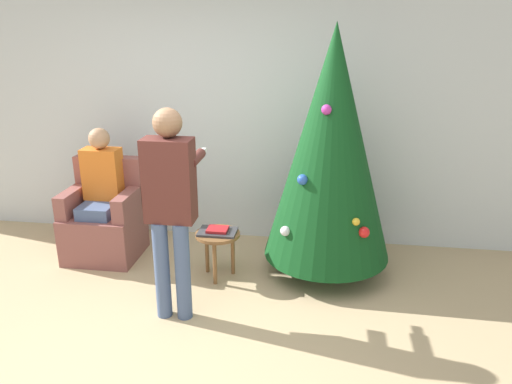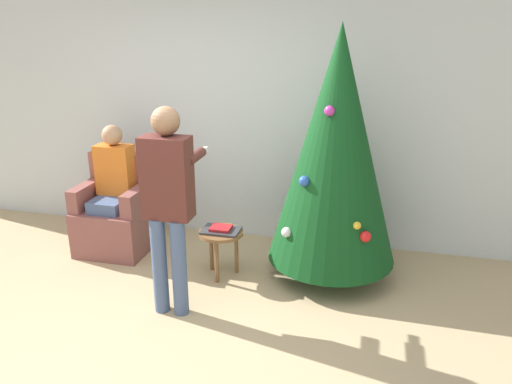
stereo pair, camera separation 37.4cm
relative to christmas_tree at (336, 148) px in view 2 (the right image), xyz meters
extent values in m
plane|color=tan|center=(-1.18, -1.50, -1.21)|extent=(14.00, 14.00, 0.00)
cube|color=silver|center=(-1.18, 0.73, 0.14)|extent=(8.00, 0.06, 2.70)
cylinder|color=brown|center=(0.00, 0.00, -1.12)|extent=(0.10, 0.10, 0.18)
cone|color=#0F4219|center=(0.00, 0.00, 0.00)|extent=(1.14, 1.14, 2.06)
sphere|color=#B23399|center=(-0.05, -0.20, 0.35)|extent=(0.09, 0.09, 0.09)
sphere|color=red|center=(0.31, -0.37, -0.64)|extent=(0.09, 0.09, 0.09)
sphere|color=white|center=(-0.35, -0.34, -0.68)|extent=(0.09, 0.09, 0.09)
sphere|color=gold|center=(0.23, -0.38, -0.54)|extent=(0.07, 0.07, 0.07)
sphere|color=#2856B2|center=(-0.22, -0.29, -0.23)|extent=(0.09, 0.09, 0.09)
sphere|color=red|center=(0.27, 0.28, -0.31)|extent=(0.10, 0.10, 0.10)
cube|color=brown|center=(-2.18, 0.00, -0.98)|extent=(0.68, 0.63, 0.46)
cube|color=brown|center=(-2.18, 0.25, -0.50)|extent=(0.68, 0.14, 0.50)
cube|color=brown|center=(-2.46, 0.00, -0.63)|extent=(0.12, 0.56, 0.23)
cube|color=brown|center=(-1.90, 0.00, -0.63)|extent=(0.12, 0.56, 0.23)
cylinder|color=#475B84|center=(-2.28, -0.20, -0.98)|extent=(0.11, 0.11, 0.46)
cylinder|color=#475B84|center=(-2.08, -0.20, -0.98)|extent=(0.11, 0.11, 0.46)
cube|color=#475B84|center=(-2.18, -0.05, -0.69)|extent=(0.32, 0.40, 0.12)
cube|color=orange|center=(-2.18, 0.10, -0.38)|extent=(0.36, 0.20, 0.50)
sphere|color=tan|center=(-2.18, 0.10, -0.03)|extent=(0.20, 0.20, 0.20)
cylinder|color=#475B84|center=(-1.26, -0.94, -0.81)|extent=(0.12, 0.12, 0.80)
cylinder|color=#475B84|center=(-1.09, -0.94, -0.81)|extent=(0.12, 0.12, 0.80)
cube|color=#562823|center=(-1.18, -0.88, -0.09)|extent=(0.37, 0.20, 0.64)
sphere|color=#936B4C|center=(-1.18, -0.84, 0.34)|extent=(0.22, 0.22, 0.22)
cylinder|color=#562823|center=(-1.34, -0.69, 0.04)|extent=(0.08, 0.30, 0.08)
cylinder|color=#562823|center=(-1.02, -0.69, 0.04)|extent=(0.08, 0.30, 0.08)
cube|color=white|center=(-1.02, -0.50, 0.04)|extent=(0.04, 0.14, 0.04)
cylinder|color=brown|center=(-0.97, -0.25, -0.79)|extent=(0.40, 0.40, 0.03)
cylinder|color=brown|center=(-0.97, -0.39, -1.01)|extent=(0.04, 0.04, 0.41)
cylinder|color=brown|center=(-0.85, -0.18, -1.01)|extent=(0.04, 0.04, 0.41)
cylinder|color=brown|center=(-1.09, -0.18, -1.01)|extent=(0.04, 0.04, 0.41)
cube|color=#38383D|center=(-0.97, -0.25, -0.76)|extent=(0.34, 0.24, 0.02)
cube|color=#B21E23|center=(-0.97, -0.25, -0.74)|extent=(0.18, 0.16, 0.02)
camera|label=1|loc=(-0.04, -4.26, 1.05)|focal=35.00mm
camera|label=2|loc=(0.33, -4.19, 1.05)|focal=35.00mm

